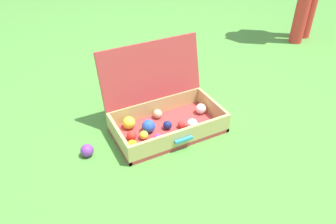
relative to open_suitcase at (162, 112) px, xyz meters
name	(u,v)px	position (x,y,z in m)	size (l,w,h in m)	color
ground_plane	(174,124)	(0.07, -0.02, -0.11)	(16.00, 16.00, 0.00)	#4C8C38
open_suitcase	(162,112)	(0.00, 0.00, 0.00)	(0.66, 0.48, 0.49)	#B23838
stray_ball_on_grass	(87,150)	(-0.49, -0.05, -0.07)	(0.07, 0.07, 0.07)	purple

